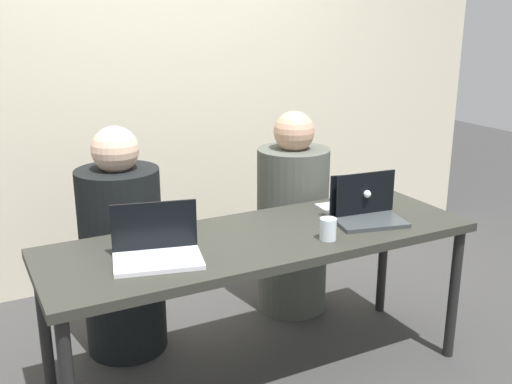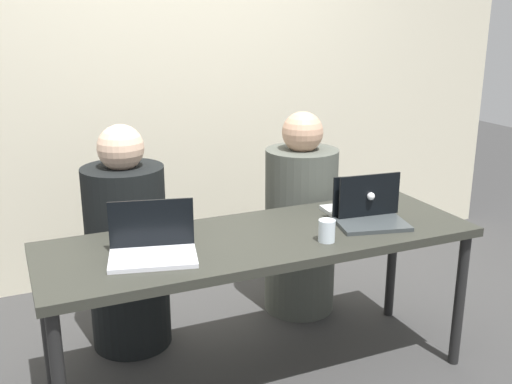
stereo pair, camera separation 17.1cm
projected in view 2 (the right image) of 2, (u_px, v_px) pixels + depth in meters
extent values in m
plane|color=#353535|center=(261.00, 376.00, 2.81)|extent=(12.00, 12.00, 0.00)
cube|color=beige|center=(168.00, 67.00, 3.67)|extent=(4.97, 0.10, 2.64)
cube|color=#2C2D26|center=(262.00, 240.00, 2.61)|extent=(1.91, 0.63, 0.04)
cylinder|color=black|center=(459.00, 300.00, 2.82)|extent=(0.05, 0.05, 0.67)
cylinder|color=black|center=(47.00, 325.00, 2.60)|extent=(0.05, 0.05, 0.67)
cylinder|color=black|center=(392.00, 259.00, 3.29)|extent=(0.05, 0.05, 0.67)
cylinder|color=black|center=(128.00, 258.00, 2.97)|extent=(0.41, 0.41, 0.93)
sphere|color=beige|center=(121.00, 148.00, 2.81)|extent=(0.22, 0.22, 0.22)
cylinder|color=#4A4E46|center=(300.00, 231.00, 3.34)|extent=(0.50, 0.50, 0.93)
sphere|color=tan|center=(303.00, 132.00, 3.18)|extent=(0.22, 0.22, 0.22)
cube|color=silver|center=(153.00, 258.00, 2.34)|extent=(0.38, 0.29, 0.02)
cube|color=black|center=(151.00, 223.00, 2.41)|extent=(0.33, 0.09, 0.20)
sphere|color=white|center=(151.00, 222.00, 2.43)|extent=(0.04, 0.04, 0.04)
cube|color=#B1B6B5|center=(357.00, 210.00, 2.91)|extent=(0.33, 0.25, 0.02)
cube|color=black|center=(369.00, 195.00, 2.77)|extent=(0.31, 0.04, 0.20)
sphere|color=white|center=(371.00, 196.00, 2.76)|extent=(0.04, 0.04, 0.04)
cube|color=#363C3D|center=(372.00, 224.00, 2.72)|extent=(0.35, 0.27, 0.02)
cube|color=black|center=(365.00, 195.00, 2.79)|extent=(0.30, 0.08, 0.19)
sphere|color=white|center=(364.00, 195.00, 2.80)|extent=(0.03, 0.03, 0.03)
cylinder|color=silver|center=(327.00, 231.00, 2.53)|extent=(0.07, 0.07, 0.09)
cylinder|color=silver|center=(327.00, 235.00, 2.53)|extent=(0.06, 0.06, 0.05)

